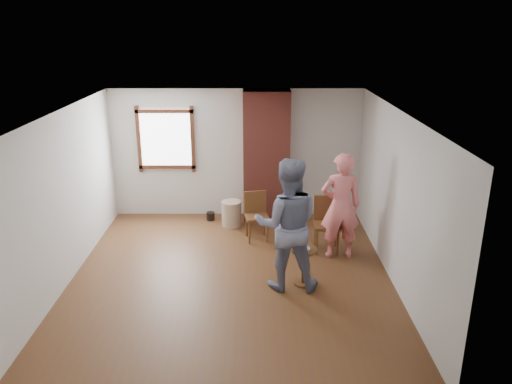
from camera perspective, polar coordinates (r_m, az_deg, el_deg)
ground at (r=7.99m, az=-2.84°, el=-9.71°), size 5.50×5.50×0.00m
room_shell at (r=7.89m, az=-3.27°, el=4.07°), size 5.04×5.52×2.62m
brick_chimney at (r=9.84m, az=1.19°, el=4.04°), size 0.90×0.50×2.60m
stoneware_crock at (r=9.82m, az=-2.83°, el=-2.47°), size 0.46×0.46×0.50m
dark_pot at (r=10.16m, az=-5.21°, el=-2.77°), size 0.19×0.19×0.16m
dining_chair_left at (r=9.17m, az=0.03°, el=-2.39°), size 0.47×0.47×0.88m
dining_chair_right at (r=8.80m, az=8.07°, el=-3.24°), size 0.46×0.46×0.95m
side_table at (r=7.64m, az=5.47°, el=-7.78°), size 0.40×0.40×0.60m
cake_plate at (r=7.55m, az=5.51°, el=-6.42°), size 0.18×0.18×0.01m
cake_slice at (r=7.54m, az=5.60°, el=-6.19°), size 0.08×0.07×0.06m
man at (r=7.32m, az=3.59°, el=-3.75°), size 1.00×0.79×2.01m
person_pink at (r=8.40m, az=9.64°, el=-1.62°), size 0.69×0.47×1.83m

